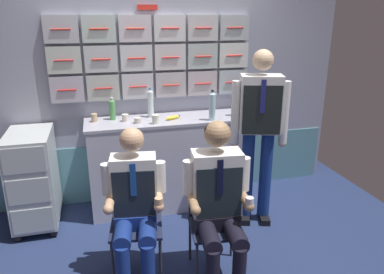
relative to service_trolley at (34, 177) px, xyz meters
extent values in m
cube|color=navy|center=(1.25, -0.99, -0.53)|extent=(4.80, 4.80, 0.04)
cube|color=#959AAF|center=(1.25, 0.39, 0.57)|extent=(4.20, 0.06, 2.15)
cube|color=#59929E|center=(1.25, 0.35, -0.18)|extent=(4.12, 0.01, 0.65)
cube|color=#AFA9B8|center=(0.37, 0.33, 0.78)|extent=(0.32, 0.06, 0.26)
cylinder|color=red|center=(0.37, 0.29, 0.78)|extent=(0.18, 0.01, 0.01)
cube|color=#B0B4AF|center=(0.72, 0.33, 0.78)|extent=(0.32, 0.06, 0.26)
cylinder|color=red|center=(0.72, 0.29, 0.78)|extent=(0.18, 0.01, 0.01)
cube|color=silver|center=(1.07, 0.33, 0.78)|extent=(0.32, 0.06, 0.26)
cylinder|color=red|center=(1.07, 0.29, 0.78)|extent=(0.18, 0.01, 0.01)
cube|color=#AEA9AE|center=(1.43, 0.33, 0.78)|extent=(0.32, 0.06, 0.26)
cylinder|color=red|center=(1.43, 0.29, 0.78)|extent=(0.18, 0.01, 0.01)
cube|color=#B4A9AF|center=(1.78, 0.33, 0.78)|extent=(0.32, 0.06, 0.26)
cylinder|color=red|center=(1.78, 0.29, 0.78)|extent=(0.18, 0.01, 0.01)
cube|color=#A8B3B8|center=(2.13, 0.33, 0.78)|extent=(0.32, 0.06, 0.26)
cylinder|color=red|center=(2.13, 0.29, 0.78)|extent=(0.18, 0.01, 0.01)
cube|color=#B9C0B6|center=(0.37, 0.33, 1.07)|extent=(0.32, 0.06, 0.26)
cylinder|color=red|center=(0.37, 0.29, 1.07)|extent=(0.18, 0.01, 0.01)
cube|color=#B8BDC0|center=(0.72, 0.33, 1.07)|extent=(0.32, 0.06, 0.26)
cylinder|color=red|center=(0.72, 0.29, 1.07)|extent=(0.18, 0.01, 0.01)
cube|color=silver|center=(1.07, 0.33, 1.07)|extent=(0.32, 0.06, 0.26)
cylinder|color=red|center=(1.07, 0.29, 1.07)|extent=(0.18, 0.01, 0.01)
cube|color=silver|center=(1.43, 0.33, 1.07)|extent=(0.32, 0.06, 0.26)
cylinder|color=red|center=(1.43, 0.29, 1.07)|extent=(0.18, 0.01, 0.01)
cube|color=#A6B3B1|center=(1.78, 0.33, 1.07)|extent=(0.32, 0.06, 0.26)
cylinder|color=red|center=(1.78, 0.29, 1.07)|extent=(0.18, 0.01, 0.01)
cube|color=silver|center=(2.13, 0.33, 1.07)|extent=(0.32, 0.06, 0.26)
cylinder|color=red|center=(2.13, 0.29, 1.07)|extent=(0.18, 0.01, 0.01)
cube|color=#B0B1B8|center=(0.37, 0.33, 1.35)|extent=(0.32, 0.06, 0.26)
cylinder|color=red|center=(0.37, 0.29, 1.35)|extent=(0.18, 0.01, 0.01)
cube|color=#B3C1B9|center=(0.72, 0.33, 1.35)|extent=(0.32, 0.06, 0.26)
cylinder|color=red|center=(0.72, 0.29, 1.35)|extent=(0.18, 0.01, 0.01)
cube|color=silver|center=(1.07, 0.33, 1.35)|extent=(0.32, 0.06, 0.26)
cylinder|color=red|center=(1.07, 0.29, 1.35)|extent=(0.18, 0.01, 0.01)
cube|color=silver|center=(1.43, 0.33, 1.35)|extent=(0.32, 0.06, 0.26)
cylinder|color=red|center=(1.43, 0.29, 1.35)|extent=(0.18, 0.01, 0.01)
cube|color=beige|center=(1.78, 0.33, 1.35)|extent=(0.32, 0.06, 0.26)
cylinder|color=red|center=(1.78, 0.29, 1.35)|extent=(0.18, 0.01, 0.01)
cube|color=#A7B1B6|center=(2.13, 0.33, 1.35)|extent=(0.32, 0.06, 0.26)
cylinder|color=red|center=(2.13, 0.29, 1.35)|extent=(0.18, 0.01, 0.01)
cube|color=red|center=(1.21, 0.34, 1.56)|extent=(0.20, 0.02, 0.05)
cube|color=#B9B9C8|center=(1.35, 0.10, -0.04)|extent=(1.67, 0.52, 0.95)
cube|color=#AAAAB9|center=(1.35, 0.10, 0.45)|extent=(1.70, 0.53, 0.03)
sphere|color=black|center=(-0.16, -0.27, -0.47)|extent=(0.07, 0.07, 0.07)
sphere|color=black|center=(0.15, -0.27, -0.47)|extent=(0.07, 0.07, 0.07)
sphere|color=black|center=(-0.16, 0.28, -0.47)|extent=(0.07, 0.07, 0.07)
sphere|color=black|center=(0.15, 0.28, -0.47)|extent=(0.07, 0.07, 0.07)
cube|color=silver|center=(0.00, 0.00, 0.00)|extent=(0.40, 0.64, 0.88)
cube|color=#A8B1B1|center=(0.00, -0.32, -0.29)|extent=(0.35, 0.01, 0.24)
cube|color=#A8B1B1|center=(0.00, -0.32, 0.00)|extent=(0.35, 0.01, 0.24)
cube|color=#A8B1B1|center=(0.00, -0.32, 0.30)|extent=(0.35, 0.01, 0.24)
cylinder|color=#28282D|center=(0.00, -0.30, 0.42)|extent=(0.32, 0.02, 0.02)
cylinder|color=#2D2D33|center=(0.67, -1.12, -0.31)|extent=(0.02, 0.02, 0.40)
cylinder|color=#2D2D33|center=(1.02, -1.17, -0.31)|extent=(0.02, 0.02, 0.40)
cylinder|color=#2D2D33|center=(0.72, -0.76, -0.31)|extent=(0.02, 0.02, 0.40)
cylinder|color=#2D2D33|center=(1.08, -0.81, -0.31)|extent=(0.02, 0.02, 0.40)
cube|color=#1C2139|center=(0.87, -0.97, -0.10)|extent=(0.45, 0.45, 0.02)
cube|color=#1C2139|center=(0.90, -0.78, 0.12)|extent=(0.37, 0.08, 0.40)
cylinder|color=#2D2D33|center=(0.72, -0.76, 0.12)|extent=(0.02, 0.02, 0.40)
cylinder|color=#2D2D33|center=(1.08, -0.81, 0.12)|extent=(0.02, 0.02, 0.40)
cylinder|color=navy|center=(0.74, -1.27, -0.25)|extent=(0.10, 0.10, 0.39)
cylinder|color=navy|center=(0.91, -1.30, -0.25)|extent=(0.10, 0.10, 0.39)
cylinder|color=navy|center=(0.76, -1.11, -0.03)|extent=(0.18, 0.37, 0.13)
cylinder|color=navy|center=(0.94, -1.14, -0.03)|extent=(0.18, 0.37, 0.13)
cube|color=navy|center=(0.87, -0.97, -0.02)|extent=(0.35, 0.24, 0.12)
cube|color=white|center=(0.87, -0.95, 0.26)|extent=(0.36, 0.24, 0.45)
cube|color=black|center=(0.86, -1.04, 0.23)|extent=(0.31, 0.06, 0.36)
cube|color=navy|center=(0.86, -1.05, 0.34)|extent=(0.04, 0.01, 0.25)
cylinder|color=white|center=(0.68, -0.92, 0.31)|extent=(0.08, 0.08, 0.25)
cylinder|color=tan|center=(0.68, -1.02, 0.17)|extent=(0.10, 0.23, 0.07)
sphere|color=tan|center=(0.67, -1.12, 0.17)|extent=(0.08, 0.08, 0.08)
cylinder|color=white|center=(1.07, -0.98, 0.31)|extent=(0.08, 0.08, 0.25)
cylinder|color=tan|center=(1.04, -1.07, 0.17)|extent=(0.10, 0.23, 0.07)
sphere|color=tan|center=(1.02, -1.17, 0.17)|extent=(0.08, 0.08, 0.08)
cylinder|color=tan|center=(1.02, -1.17, 0.21)|extent=(0.06, 0.06, 0.06)
sphere|color=tan|center=(0.87, -0.95, 0.62)|extent=(0.18, 0.18, 0.18)
ellipsoid|color=gray|center=(0.88, -0.93, 0.63)|extent=(0.20, 0.19, 0.13)
cylinder|color=#2D2D33|center=(1.28, -1.30, -0.31)|extent=(0.02, 0.02, 0.40)
cylinder|color=#2D2D33|center=(1.63, -1.33, -0.31)|extent=(0.02, 0.02, 0.40)
cylinder|color=#2D2D33|center=(1.31, -0.94, -0.31)|extent=(0.02, 0.02, 0.40)
cylinder|color=#2D2D33|center=(1.67, -0.98, -0.31)|extent=(0.02, 0.02, 0.40)
cube|color=#1C2139|center=(1.47, -1.14, -0.10)|extent=(0.44, 0.44, 0.02)
cube|color=#1C2139|center=(1.49, -0.95, 0.12)|extent=(0.37, 0.07, 0.40)
cylinder|color=#2D2D33|center=(1.31, -0.94, 0.12)|extent=(0.02, 0.02, 0.40)
cylinder|color=#2D2D33|center=(1.67, -0.98, 0.12)|extent=(0.02, 0.02, 0.40)
cylinder|color=black|center=(1.34, -1.47, -0.25)|extent=(0.10, 0.10, 0.39)
cylinder|color=black|center=(1.53, -1.50, -0.25)|extent=(0.10, 0.10, 0.39)
cylinder|color=black|center=(1.36, -1.30, -0.03)|extent=(0.17, 0.40, 0.13)
cylinder|color=black|center=(1.55, -1.32, -0.03)|extent=(0.17, 0.40, 0.13)
cube|color=black|center=(1.47, -1.14, -0.02)|extent=(0.37, 0.24, 0.12)
cube|color=white|center=(1.48, -1.12, 0.28)|extent=(0.39, 0.24, 0.49)
cube|color=black|center=(1.47, -1.22, 0.24)|extent=(0.34, 0.05, 0.39)
cube|color=black|center=(1.46, -1.23, 0.37)|extent=(0.04, 0.01, 0.28)
cylinder|color=white|center=(1.26, -1.09, 0.34)|extent=(0.08, 0.08, 0.27)
cylinder|color=#9F7B56|center=(1.27, -1.21, 0.18)|extent=(0.09, 0.25, 0.07)
sphere|color=#9F7B56|center=(1.26, -1.32, 0.18)|extent=(0.08, 0.08, 0.08)
cylinder|color=white|center=(1.69, -1.14, 0.34)|extent=(0.08, 0.08, 0.27)
cylinder|color=#9F7B56|center=(1.66, -1.25, 0.18)|extent=(0.09, 0.25, 0.07)
sphere|color=#9F7B56|center=(1.65, -1.36, 0.18)|extent=(0.08, 0.08, 0.08)
cylinder|color=silver|center=(1.65, -1.36, 0.22)|extent=(0.06, 0.06, 0.06)
sphere|color=#9F7B56|center=(1.48, -1.12, 0.67)|extent=(0.20, 0.20, 0.20)
ellipsoid|color=black|center=(1.48, -1.10, 0.68)|extent=(0.21, 0.20, 0.14)
cube|color=black|center=(2.01, -0.45, -0.48)|extent=(0.15, 0.26, 0.06)
cube|color=black|center=(2.20, -0.51, -0.48)|extent=(0.15, 0.26, 0.06)
cylinder|color=navy|center=(2.03, -0.43, -0.01)|extent=(0.12, 0.12, 0.88)
cylinder|color=navy|center=(2.20, -0.48, -0.01)|extent=(0.12, 0.12, 0.88)
cube|color=white|center=(2.12, -0.45, 0.70)|extent=(0.43, 0.32, 0.54)
cube|color=black|center=(2.08, -0.56, 0.67)|extent=(0.34, 0.11, 0.45)
cube|color=navy|center=(2.08, -0.57, 0.80)|extent=(0.04, 0.02, 0.30)
cylinder|color=white|center=(1.90, -0.39, 0.61)|extent=(0.08, 0.08, 0.60)
sphere|color=#DBB88E|center=(1.90, -0.39, 0.32)|extent=(0.08, 0.08, 0.08)
cylinder|color=white|center=(2.34, -0.52, 0.61)|extent=(0.08, 0.08, 0.60)
sphere|color=#DBB88E|center=(2.34, -0.52, 0.32)|extent=(0.08, 0.08, 0.08)
sphere|color=#DBB88E|center=(2.12, -0.45, 1.10)|extent=(0.19, 0.19, 0.19)
ellipsoid|color=gray|center=(2.12, -0.44, 1.12)|extent=(0.23, 0.22, 0.13)
cylinder|color=#ABD3DF|center=(1.77, -0.08, 0.60)|extent=(0.07, 0.07, 0.27)
cone|color=#ABD3DF|center=(1.77, -0.08, 0.75)|extent=(0.07, 0.07, 0.02)
cylinder|color=black|center=(1.77, -0.08, 0.77)|extent=(0.03, 0.03, 0.02)
cylinder|color=silver|center=(2.06, 0.02, 0.57)|extent=(0.07, 0.07, 0.21)
cone|color=silver|center=(2.06, 0.02, 0.69)|extent=(0.07, 0.07, 0.02)
cylinder|color=silver|center=(2.06, 0.02, 0.71)|extent=(0.03, 0.03, 0.02)
cylinder|color=silver|center=(1.18, 0.19, 0.60)|extent=(0.06, 0.06, 0.27)
cone|color=silver|center=(1.18, 0.19, 0.75)|extent=(0.06, 0.06, 0.02)
cylinder|color=#2C75C6|center=(1.18, 0.19, 0.77)|extent=(0.03, 0.03, 0.02)
cylinder|color=#519A53|center=(0.79, 0.19, 0.56)|extent=(0.06, 0.06, 0.19)
cone|color=#519A53|center=(0.79, 0.19, 0.67)|extent=(0.06, 0.06, 0.02)
cylinder|color=silver|center=(0.79, 0.19, 0.69)|extent=(0.03, 0.03, 0.02)
cylinder|color=silver|center=(0.91, 0.09, 0.50)|extent=(0.07, 0.07, 0.07)
cylinder|color=#382114|center=(0.91, 0.09, 0.54)|extent=(0.06, 0.06, 0.01)
cylinder|color=silver|center=(1.03, 0.00, 0.50)|extent=(0.07, 0.07, 0.06)
cylinder|color=#382114|center=(1.03, 0.00, 0.52)|extent=(0.06, 0.06, 0.01)
cylinder|color=white|center=(1.19, -0.07, 0.51)|extent=(0.07, 0.07, 0.09)
cylinder|color=#382114|center=(1.19, -0.07, 0.55)|extent=(0.06, 0.06, 0.01)
cylinder|color=tan|center=(0.61, 0.16, 0.51)|extent=(0.06, 0.06, 0.08)
cylinder|color=#382114|center=(0.61, 0.16, 0.54)|extent=(0.05, 0.05, 0.01)
ellipsoid|color=yellow|center=(1.38, 0.04, 0.49)|extent=(0.17, 0.10, 0.04)
cylinder|color=#4C3819|center=(1.46, 0.07, 0.49)|extent=(0.01, 0.01, 0.02)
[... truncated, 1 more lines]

